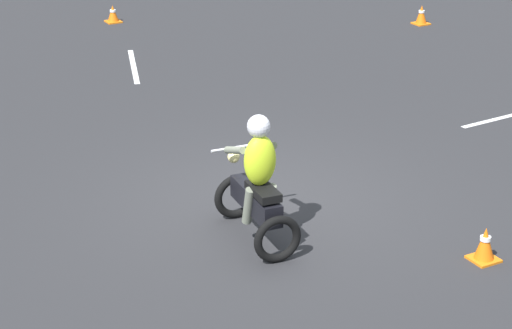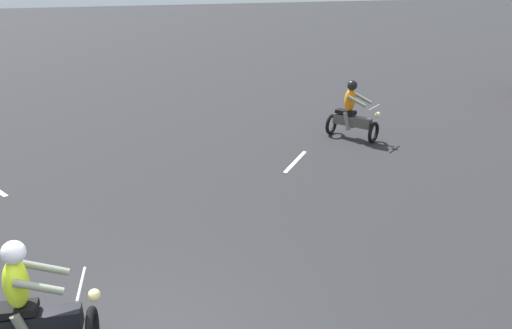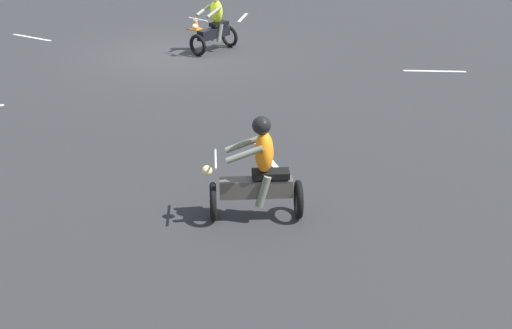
% 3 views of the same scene
% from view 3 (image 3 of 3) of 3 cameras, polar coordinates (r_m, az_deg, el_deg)
% --- Properties ---
extents(ground_plane, '(120.00, 120.00, 0.00)m').
position_cam_3_polar(ground_plane, '(20.14, -6.43, 8.76)').
color(ground_plane, '#28282B').
extents(motorcycle_rider_foreground, '(0.79, 1.54, 1.66)m').
position_cam_3_polar(motorcycle_rider_foreground, '(20.22, -3.34, 11.05)').
color(motorcycle_rider_foreground, black).
rests_on(motorcycle_rider_foreground, ground).
extents(motorcycle_rider_background, '(1.48, 1.33, 1.66)m').
position_cam_3_polar(motorcycle_rider_background, '(10.65, 0.19, -0.85)').
color(motorcycle_rider_background, black).
rests_on(motorcycle_rider_background, ground).
extents(traffic_cone_mid_center, '(0.32, 0.32, 0.43)m').
position_cam_3_polar(traffic_cone_mid_center, '(22.96, -4.86, 11.21)').
color(traffic_cone_mid_center, orange).
rests_on(traffic_cone_mid_center, ground).
extents(lane_stripe_e, '(1.58, 0.17, 0.01)m').
position_cam_3_polar(lane_stripe_e, '(22.93, -17.50, 9.68)').
color(lane_stripe_e, silver).
rests_on(lane_stripe_e, ground).
extents(lane_stripe_nw, '(1.26, 1.07, 0.01)m').
position_cam_3_polar(lane_stripe_nw, '(13.21, 0.82, 0.78)').
color(lane_stripe_nw, silver).
rests_on(lane_stripe_nw, ground).
extents(lane_stripe_sw, '(1.41, 0.88, 0.01)m').
position_cam_3_polar(lane_stripe_sw, '(18.97, 14.10, 7.27)').
color(lane_stripe_sw, silver).
rests_on(lane_stripe_sw, ground).
extents(lane_stripe_se, '(0.63, 1.28, 0.01)m').
position_cam_3_polar(lane_stripe_se, '(24.66, -1.06, 11.68)').
color(lane_stripe_se, silver).
rests_on(lane_stripe_se, ground).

